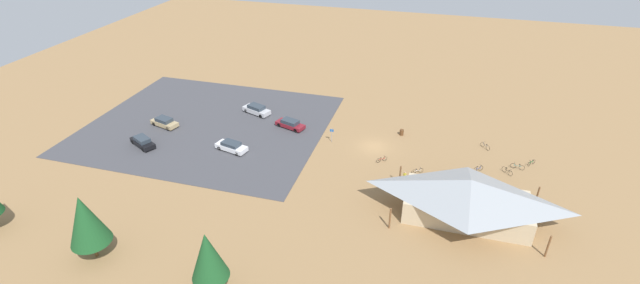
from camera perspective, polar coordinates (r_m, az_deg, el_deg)
The scene contains 20 objects.
ground at distance 65.23m, azimuth 6.81°, elevation -0.60°, with size 160.00×160.00×0.00m, color #937047.
parking_lot_asphalt at distance 72.99m, azimuth -13.96°, elevation 2.21°, with size 36.46×31.06×0.05m, color #424247.
bike_pavilion at distance 52.77m, azimuth 18.28°, elevation -6.56°, with size 16.30×9.02×5.07m.
trash_bin at distance 68.70m, azimuth 10.32°, elevation 1.21°, with size 0.60×0.60×0.90m, color brown.
lot_sign at distance 65.33m, azimuth 1.50°, elevation 1.10°, with size 0.56×0.08×2.20m.
pine_far_west at distance 49.65m, azimuth -27.64°, elevation -8.74°, with size 3.95×3.95×7.44m.
pine_west at distance 41.76m, azimuth -14.04°, elevation -13.82°, with size 3.40×3.40×7.16m.
bicycle_teal_back_row at distance 65.13m, azimuth 23.76°, elevation -2.86°, with size 1.80×0.49×0.90m.
bicycle_blue_mid_cluster at distance 62.66m, azimuth 19.40°, elevation -3.26°, with size 1.35×1.19×0.89m.
bicycle_red_by_bin at distance 61.75m, azimuth 7.84°, elevation -2.21°, with size 1.30×1.14×0.76m.
bicycle_silver_near_porch at distance 68.38m, azimuth 20.21°, elevation -0.49°, with size 1.22×1.38×0.86m.
bicycle_green_trailside at distance 66.86m, azimuth 25.24°, elevation -2.39°, with size 1.10×1.28×0.79m.
bicycle_black_yard_front at distance 63.58m, azimuth 22.65°, elevation -3.43°, with size 1.24×1.33×0.85m.
bicycle_white_edge_south at distance 60.12m, azimuth 12.25°, elevation -3.63°, with size 1.45×1.03×0.82m.
car_white_far_end at distance 64.67m, azimuth -11.18°, elevation -0.54°, with size 4.93×2.77×1.36m.
car_black_near_entry at distance 69.43m, azimuth -21.59°, elevation 0.04°, with size 4.75×3.60×1.41m.
car_tan_aisle_side at distance 73.98m, azimuth -19.14°, elevation 2.40°, with size 4.77×2.90×1.41m.
car_silver_by_curb at distance 74.56m, azimuth -8.06°, elevation 4.11°, with size 5.12×3.33×1.49m.
car_maroon_end_stall at distance 69.60m, azimuth -3.81°, elevation 2.31°, with size 4.99×3.12×1.34m.
visitor_crossing_yard at distance 57.58m, azimuth 10.67°, elevation -4.42°, with size 0.36×0.37×1.76m.
Camera 1 is at (-7.91, 55.72, 32.98)m, focal length 25.23 mm.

